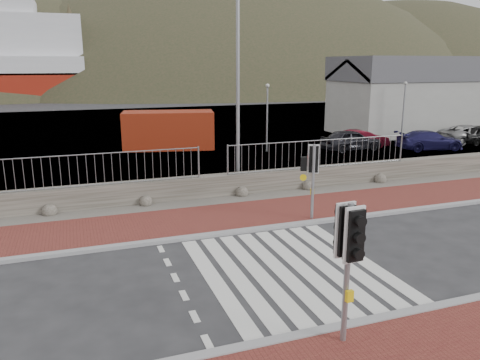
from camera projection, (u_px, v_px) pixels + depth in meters
name	position (u px, v px, depth m)	size (l,w,h in m)	color
ground	(291.00, 269.00, 12.39)	(220.00, 220.00, 0.00)	#28282B
sidewalk_far	(235.00, 217.00, 16.49)	(40.00, 3.00, 0.08)	brown
kerb_near	(354.00, 325.00, 9.64)	(40.00, 0.25, 0.12)	gray
kerb_far	(250.00, 230.00, 15.12)	(40.00, 0.25, 0.12)	gray
zebra_crossing	(291.00, 269.00, 12.39)	(4.62, 5.60, 0.01)	silver
gravel_strip	(219.00, 201.00, 18.32)	(40.00, 1.50, 0.06)	#59544C
stone_wall	(213.00, 186.00, 18.95)	(40.00, 0.60, 0.90)	#4B473D
railing	(213.00, 154.00, 18.48)	(18.07, 0.07, 1.22)	gray
quay	(141.00, 131.00, 37.88)	(120.00, 40.00, 0.50)	#4C4C4F
water	(108.00, 100.00, 69.86)	(220.00, 50.00, 0.05)	#3F4C54
harbor_building	(413.00, 95.00, 36.39)	(12.20, 6.20, 5.80)	#9E9E99
hills_backdrop	(138.00, 199.00, 100.49)	(254.00, 90.00, 100.00)	#29311D
traffic_signal_near	(349.00, 245.00, 8.59)	(0.42, 0.27, 2.85)	gray
traffic_signal_far	(312.00, 166.00, 15.75)	(0.65, 0.43, 2.67)	gray
streetlight	(241.00, 75.00, 19.15)	(1.80, 0.53, 8.56)	gray
shipping_container	(169.00, 130.00, 29.71)	(5.65, 2.35, 2.35)	maroon
car_a	(351.00, 140.00, 29.10)	(1.56, 3.87, 1.32)	black
car_b	(361.00, 139.00, 29.89)	(1.24, 3.56, 1.17)	#540C18
car_c	(429.00, 140.00, 29.31)	(1.70, 4.17, 1.21)	#191645
car_d	(471.00, 134.00, 31.73)	(2.06, 4.47, 1.24)	gray
car_e	(480.00, 134.00, 31.57)	(1.54, 3.83, 1.30)	black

